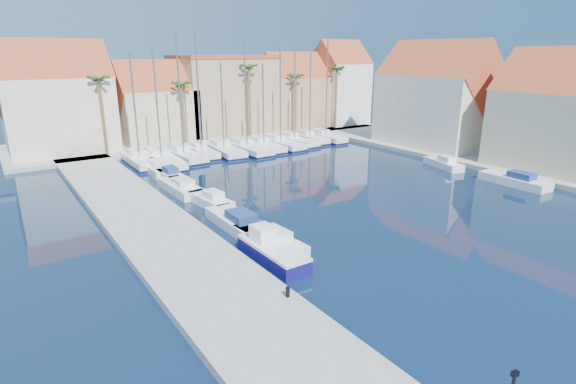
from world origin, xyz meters
The scene contains 38 objects.
ground centered at (0.00, 0.00, 0.00)m, with size 260.00×260.00×0.00m, color #081B31.
quay_west centered at (-9.00, 13.50, 0.25)m, with size 6.00×77.00×0.50m, color gray.
shore_north centered at (10.00, 48.00, 0.25)m, with size 54.00×16.00×0.50m, color gray.
shore_east centered at (32.00, 15.00, 0.25)m, with size 12.00×60.00×0.50m, color gray.
bollard centered at (-6.60, 1.94, 0.77)m, with size 0.22×0.22×0.55m, color black.
fishing_boat centered at (-4.50, 6.84, 0.65)m, with size 1.92×5.63×1.96m.
motorboat_west_0 centered at (-3.50, 8.59, 0.51)m, with size 2.35×6.26×1.40m.
motorboat_west_1 centered at (-3.69, 12.77, 0.51)m, with size 2.22×6.76×1.40m.
motorboat_west_2 centered at (-3.18, 18.47, 0.51)m, with size 2.14×5.30×1.40m.
motorboat_west_3 centered at (-3.80, 23.58, 0.51)m, with size 2.18×6.38×1.40m.
motorboat_west_4 centered at (-3.16, 28.49, 0.51)m, with size 1.65×5.05×1.40m.
motorboat_west_5 centered at (-3.15, 32.19, 0.51)m, with size 2.47×7.28×1.40m.
motorboat_west_6 centered at (-3.28, 37.03, 0.51)m, with size 2.65×7.40×1.40m.
motorboat_east_0 centered at (24.00, 7.59, 0.51)m, with size 2.33×6.64×1.40m.
motorboat_east_1 centered at (23.98, 15.92, 0.51)m, with size 3.03×5.51×1.40m.
sailboat_0 centered at (-3.80, 36.70, 0.59)m, with size 2.57×9.36×12.34m.
sailboat_1 centered at (-1.55, 35.90, 0.57)m, with size 3.86×11.87×12.90m.
sailboat_2 centered at (1.39, 36.56, 0.63)m, with size 2.93×9.66×14.71m.
sailboat_3 centered at (3.98, 37.01, 0.67)m, with size 2.67×8.34×14.78m.
sailboat_4 centered at (6.81, 36.58, 0.57)m, with size 3.40×10.16×11.17m.
sailboat_5 centered at (9.70, 35.96, 0.60)m, with size 2.90×10.38×14.11m.
sailboat_6 centered at (12.32, 35.95, 0.58)m, with size 2.67×9.15×11.04m.
sailboat_7 centered at (14.99, 36.07, 0.61)m, with size 2.88×9.66×13.47m.
sailboat_8 centered at (17.65, 36.62, 0.62)m, with size 3.10×9.45×14.20m.
sailboat_9 centered at (20.54, 36.81, 0.62)m, with size 2.31×8.16×12.39m.
sailboat_10 centered at (23.01, 36.24, 0.66)m, with size 2.54×8.70×14.95m.
building_0 centered at (-10.00, 47.00, 6.52)m, with size 12.30×9.00×13.50m.
building_1 centered at (2.00, 47.00, 5.30)m, with size 10.30×8.00×11.00m.
building_2 centered at (13.00, 48.00, 6.26)m, with size 14.20×10.20×11.50m.
building_3 centered at (25.00, 47.00, 5.86)m, with size 10.30×8.00×12.00m.
building_4 centered at (34.00, 46.00, 6.97)m, with size 8.30×8.00×14.00m.
building_5 centered at (32.00, 8.00, 5.96)m, with size 9.00×12.30×12.50m.
building_6 centered at (32.00, 24.00, 6.52)m, with size 9.00×14.30×13.50m.
palm_0 centered at (-6.00, 42.00, 9.08)m, with size 2.60×2.60×10.15m.
palm_1 centered at (4.00, 42.00, 8.14)m, with size 2.60×2.60×9.15m.
palm_2 centered at (14.00, 42.00, 10.02)m, with size 2.60×2.60×11.15m.
palm_3 centered at (22.00, 42.00, 8.61)m, with size 2.60×2.60×9.65m.
palm_4 centered at (30.00, 42.00, 9.55)m, with size 2.60×2.60×10.65m.
Camera 1 is at (-17.89, -14.70, 12.30)m, focal length 28.00 mm.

